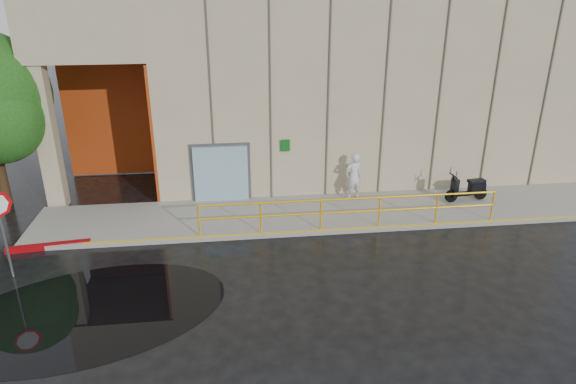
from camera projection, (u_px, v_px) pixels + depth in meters
name	position (u px, v px, depth m)	size (l,w,h in m)	color
ground	(215.00, 296.00, 13.14)	(120.00, 120.00, 0.00)	black
sidewalk	(333.00, 212.00, 17.68)	(20.00, 3.00, 0.15)	gray
building	(331.00, 62.00, 22.18)	(20.00, 10.17, 8.00)	tan
guardrail	(350.00, 212.00, 16.24)	(9.56, 0.06, 1.03)	#EAA70C
person	(354.00, 176.00, 18.34)	(0.62, 0.41, 1.71)	silver
scooter	(468.00, 182.00, 18.18)	(1.64, 0.66, 1.25)	black
red_curb	(49.00, 246.00, 15.40)	(2.40, 0.18, 0.18)	#8C0408
puddle	(87.00, 313.00, 12.47)	(6.79, 4.18, 0.01)	black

